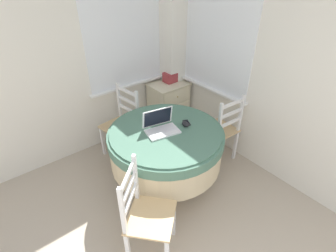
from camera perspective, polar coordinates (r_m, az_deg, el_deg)
name	(u,v)px	position (r m, az deg, el deg)	size (l,w,h in m)	color
corner_room_shell	(178,78)	(2.62, 2.14, 10.44)	(4.63, 5.19, 2.55)	white
round_dining_table	(166,145)	(2.82, -0.48, -4.07)	(1.22, 1.22, 0.77)	#4C3D2D
laptop	(161,126)	(2.69, -1.57, -0.10)	(0.37, 0.30, 0.22)	white
computer_mouse	(185,124)	(2.77, 3.82, 0.42)	(0.06, 0.10, 0.05)	black
cell_phone	(187,123)	(2.83, 4.07, 0.73)	(0.10, 0.12, 0.01)	black
dining_chair_near_back_window	(122,125)	(3.44, -9.95, 0.29)	(0.44, 0.47, 0.95)	tan
dining_chair_near_right_window	(221,130)	(3.34, 11.39, -0.95)	(0.43, 0.40, 0.95)	tan
dining_chair_camera_near	(146,215)	(2.33, -4.83, -18.84)	(0.57, 0.56, 0.95)	tan
corner_cabinet	(168,105)	(4.04, 0.11, 4.56)	(0.55, 0.44, 0.72)	beige
storage_box	(170,77)	(3.92, 0.46, 10.57)	(0.18, 0.15, 0.14)	#9E3338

